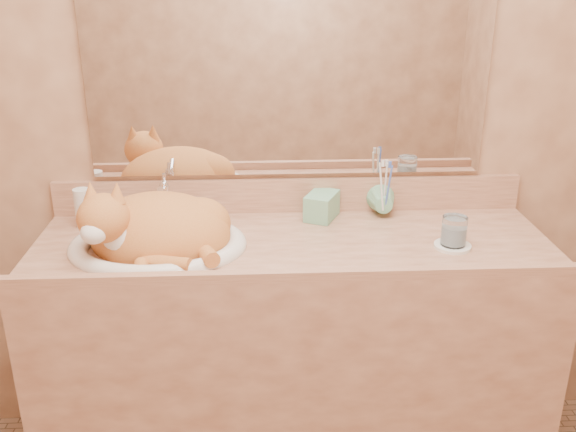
{
  "coord_description": "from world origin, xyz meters",
  "views": [
    {
      "loc": [
        -0.11,
        -1.09,
        1.66
      ],
      "look_at": [
        -0.02,
        0.7,
        0.94
      ],
      "focal_mm": 40.0,
      "sensor_mm": 36.0,
      "label": 1
    }
  ],
  "objects_px": {
    "vanity_counter": "(293,358)",
    "soap_dispenser": "(315,197)",
    "toothbrush_cup": "(384,207)",
    "water_glass": "(454,231)",
    "cat": "(152,226)",
    "sink_basin": "(157,222)"
  },
  "relations": [
    {
      "from": "soap_dispenser",
      "to": "vanity_counter",
      "type": "bearing_deg",
      "value": -95.8
    },
    {
      "from": "vanity_counter",
      "to": "toothbrush_cup",
      "type": "relative_size",
      "value": 16.23
    },
    {
      "from": "toothbrush_cup",
      "to": "water_glass",
      "type": "distance_m",
      "value": 0.29
    },
    {
      "from": "vanity_counter",
      "to": "soap_dispenser",
      "type": "height_order",
      "value": "soap_dispenser"
    },
    {
      "from": "cat",
      "to": "toothbrush_cup",
      "type": "bearing_deg",
      "value": 22.38
    },
    {
      "from": "toothbrush_cup",
      "to": "water_glass",
      "type": "relative_size",
      "value": 1.11
    },
    {
      "from": "vanity_counter",
      "to": "soap_dispenser",
      "type": "xyz_separation_m",
      "value": [
        0.08,
        0.14,
        0.52
      ]
    },
    {
      "from": "soap_dispenser",
      "to": "water_glass",
      "type": "bearing_deg",
      "value": -1.77
    },
    {
      "from": "cat",
      "to": "water_glass",
      "type": "distance_m",
      "value": 0.91
    },
    {
      "from": "sink_basin",
      "to": "soap_dispenser",
      "type": "distance_m",
      "value": 0.52
    },
    {
      "from": "vanity_counter",
      "to": "sink_basin",
      "type": "relative_size",
      "value": 3.06
    },
    {
      "from": "sink_basin",
      "to": "soap_dispenser",
      "type": "xyz_separation_m",
      "value": [
        0.49,
        0.16,
        0.02
      ]
    },
    {
      "from": "cat",
      "to": "toothbrush_cup",
      "type": "distance_m",
      "value": 0.76
    },
    {
      "from": "cat",
      "to": "soap_dispenser",
      "type": "height_order",
      "value": "soap_dispenser"
    },
    {
      "from": "vanity_counter",
      "to": "toothbrush_cup",
      "type": "distance_m",
      "value": 0.59
    },
    {
      "from": "water_glass",
      "to": "sink_basin",
      "type": "bearing_deg",
      "value": 177.11
    },
    {
      "from": "vanity_counter",
      "to": "soap_dispenser",
      "type": "bearing_deg",
      "value": 59.42
    },
    {
      "from": "soap_dispenser",
      "to": "toothbrush_cup",
      "type": "height_order",
      "value": "soap_dispenser"
    },
    {
      "from": "vanity_counter",
      "to": "cat",
      "type": "height_order",
      "value": "cat"
    },
    {
      "from": "sink_basin",
      "to": "soap_dispenser",
      "type": "bearing_deg",
      "value": 14.82
    },
    {
      "from": "sink_basin",
      "to": "water_glass",
      "type": "distance_m",
      "value": 0.89
    },
    {
      "from": "toothbrush_cup",
      "to": "water_glass",
      "type": "xyz_separation_m",
      "value": [
        0.17,
        -0.23,
        0.01
      ]
    }
  ]
}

